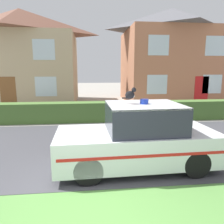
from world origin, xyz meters
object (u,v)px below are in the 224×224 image
police_car (138,138)px  cat (131,94)px  house_left (22,56)px  house_right (170,55)px

police_car → cat: 1.18m
house_left → house_right: size_ratio=1.12×
cat → house_left: size_ratio=0.04×
cat → house_left: house_left is taller
house_right → police_car: bearing=-113.6°
police_car → cat: (-0.21, 0.05, 1.16)m
house_left → cat: bearing=-63.8°
house_left → house_right: house_right is taller
house_right → house_left: bearing=178.6°
cat → house_right: 13.46m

